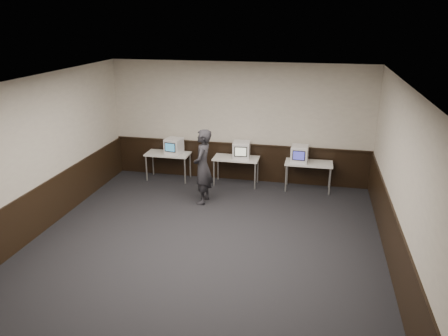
{
  "coord_description": "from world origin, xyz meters",
  "views": [
    {
      "loc": [
        1.99,
        -7.22,
        4.31
      ],
      "look_at": [
        0.1,
        1.6,
        1.15
      ],
      "focal_mm": 35.0,
      "sensor_mm": 36.0,
      "label": 1
    }
  ],
  "objects_px": {
    "emac_center": "(241,150)",
    "desk_center": "(236,160)",
    "emac_left": "(174,146)",
    "desk_right": "(309,165)",
    "desk_left": "(168,156)",
    "person": "(203,167)",
    "emac_right": "(300,154)"
  },
  "relations": [
    {
      "from": "desk_center",
      "to": "desk_right",
      "type": "relative_size",
      "value": 1.0
    },
    {
      "from": "desk_left",
      "to": "emac_right",
      "type": "xyz_separation_m",
      "value": [
        3.55,
        0.0,
        0.28
      ]
    },
    {
      "from": "desk_center",
      "to": "person",
      "type": "height_order",
      "value": "person"
    },
    {
      "from": "desk_left",
      "to": "emac_right",
      "type": "height_order",
      "value": "emac_right"
    },
    {
      "from": "desk_left",
      "to": "emac_left",
      "type": "bearing_deg",
      "value": 5.09
    },
    {
      "from": "desk_right",
      "to": "person",
      "type": "bearing_deg",
      "value": -151.18
    },
    {
      "from": "desk_center",
      "to": "desk_right",
      "type": "height_order",
      "value": "same"
    },
    {
      "from": "emac_left",
      "to": "emac_right",
      "type": "bearing_deg",
      "value": 8.26
    },
    {
      "from": "desk_left",
      "to": "person",
      "type": "bearing_deg",
      "value": -45.18
    },
    {
      "from": "emac_left",
      "to": "person",
      "type": "distance_m",
      "value": 1.8
    },
    {
      "from": "emac_left",
      "to": "emac_right",
      "type": "height_order",
      "value": "emac_right"
    },
    {
      "from": "emac_left",
      "to": "emac_center",
      "type": "relative_size",
      "value": 1.0
    },
    {
      "from": "desk_right",
      "to": "emac_center",
      "type": "height_order",
      "value": "emac_center"
    },
    {
      "from": "desk_left",
      "to": "desk_right",
      "type": "xyz_separation_m",
      "value": [
        3.8,
        0.0,
        0.0
      ]
    },
    {
      "from": "emac_center",
      "to": "desk_center",
      "type": "bearing_deg",
      "value": 175.43
    },
    {
      "from": "desk_center",
      "to": "emac_right",
      "type": "height_order",
      "value": "emac_right"
    },
    {
      "from": "desk_center",
      "to": "desk_right",
      "type": "distance_m",
      "value": 1.9
    },
    {
      "from": "desk_center",
      "to": "desk_left",
      "type": "bearing_deg",
      "value": 180.0
    },
    {
      "from": "desk_center",
      "to": "emac_right",
      "type": "xyz_separation_m",
      "value": [
        1.65,
        0.0,
        0.28
      ]
    },
    {
      "from": "desk_left",
      "to": "person",
      "type": "relative_size",
      "value": 0.66
    },
    {
      "from": "desk_center",
      "to": "emac_center",
      "type": "xyz_separation_m",
      "value": [
        0.14,
        -0.0,
        0.29
      ]
    },
    {
      "from": "emac_left",
      "to": "emac_center",
      "type": "height_order",
      "value": "emac_center"
    },
    {
      "from": "desk_left",
      "to": "person",
      "type": "xyz_separation_m",
      "value": [
        1.34,
        -1.35,
        0.23
      ]
    },
    {
      "from": "desk_left",
      "to": "desk_center",
      "type": "bearing_deg",
      "value": 0.0
    },
    {
      "from": "desk_center",
      "to": "emac_center",
      "type": "height_order",
      "value": "emac_center"
    },
    {
      "from": "emac_center",
      "to": "person",
      "type": "height_order",
      "value": "person"
    },
    {
      "from": "desk_right",
      "to": "desk_center",
      "type": "bearing_deg",
      "value": 180.0
    },
    {
      "from": "desk_left",
      "to": "desk_center",
      "type": "relative_size",
      "value": 1.0
    },
    {
      "from": "desk_center",
      "to": "emac_left",
      "type": "height_order",
      "value": "emac_left"
    },
    {
      "from": "desk_center",
      "to": "emac_right",
      "type": "distance_m",
      "value": 1.68
    },
    {
      "from": "emac_right",
      "to": "person",
      "type": "relative_size",
      "value": 0.26
    },
    {
      "from": "desk_center",
      "to": "emac_left",
      "type": "relative_size",
      "value": 2.39
    }
  ]
}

